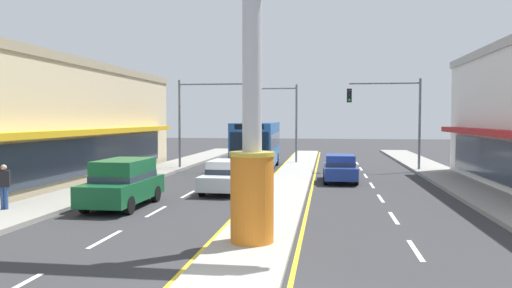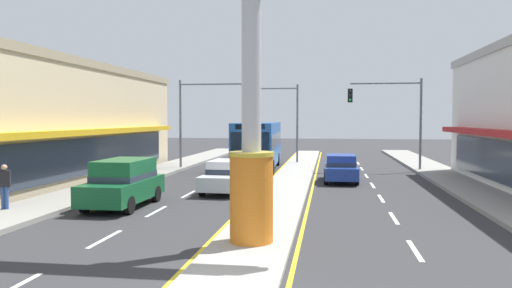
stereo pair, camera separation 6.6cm
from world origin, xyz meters
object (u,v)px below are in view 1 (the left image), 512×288
(bus_near_right_lane, at_px, (258,143))
(traffic_light_right_side, at_px, (393,108))
(storefront_left, at_px, (23,121))
(traffic_light_left_side, at_px, (204,108))
(sedan_far_right_lane, at_px, (340,168))
(sedan_mid_left_lane, at_px, (227,176))
(pedestrian_near_kerb, at_px, (4,184))
(district_sign, at_px, (252,72))
(suv_near_left_lane, at_px, (123,182))
(traffic_light_median_far, at_px, (277,110))

(bus_near_right_lane, bearing_deg, traffic_light_right_side, -0.79)
(storefront_left, relative_size, traffic_light_left_side, 4.23)
(sedan_far_right_lane, bearing_deg, sedan_mid_left_lane, -139.53)
(pedestrian_near_kerb, bearing_deg, district_sign, -18.94)
(traffic_light_right_side, distance_m, sedan_mid_left_lane, 14.51)
(district_sign, relative_size, sedan_far_right_lane, 2.04)
(suv_near_left_lane, bearing_deg, district_sign, -41.91)
(district_sign, height_order, storefront_left, district_sign)
(traffic_light_median_far, bearing_deg, pedestrian_near_kerb, -109.89)
(sedan_mid_left_lane, xyz_separation_m, pedestrian_near_kerb, (-7.04, -6.59, 0.33))
(district_sign, xyz_separation_m, sedan_mid_left_lane, (-2.75, 9.96, -4.00))
(district_sign, bearing_deg, traffic_light_left_side, 107.68)
(pedestrian_near_kerb, bearing_deg, traffic_light_median_far, 70.11)
(storefront_left, distance_m, traffic_light_left_side, 11.34)
(suv_near_left_lane, relative_size, sedan_mid_left_lane, 1.05)
(sedan_far_right_lane, bearing_deg, storefront_left, -173.87)
(storefront_left, bearing_deg, sedan_far_right_lane, 6.13)
(bus_near_right_lane, relative_size, sedan_mid_left_lane, 2.58)
(traffic_light_right_side, relative_size, bus_near_right_lane, 0.55)
(traffic_light_right_side, xyz_separation_m, bus_near_right_lane, (-9.09, 0.13, -2.38))
(pedestrian_near_kerb, bearing_deg, sedan_far_right_lane, 41.98)
(traffic_light_left_side, height_order, suv_near_left_lane, traffic_light_left_side)
(traffic_light_left_side, distance_m, traffic_light_right_side, 12.70)
(bus_near_right_lane, height_order, suv_near_left_lane, bus_near_right_lane)
(sedan_far_right_lane, bearing_deg, bus_near_right_lane, 131.55)
(storefront_left, bearing_deg, bus_near_right_lane, 33.34)
(storefront_left, relative_size, sedan_far_right_lane, 6.07)
(district_sign, distance_m, traffic_light_left_side, 20.87)
(traffic_light_right_side, height_order, traffic_light_median_far, same)
(storefront_left, distance_m, traffic_light_median_far, 18.30)
(traffic_light_median_far, height_order, pedestrian_near_kerb, traffic_light_median_far)
(sedan_mid_left_lane, bearing_deg, traffic_light_left_side, 109.89)
(traffic_light_median_far, relative_size, sedan_far_right_lane, 1.43)
(traffic_light_left_side, xyz_separation_m, suv_near_left_lane, (0.29, -14.44, -3.26))
(storefront_left, xyz_separation_m, suv_near_left_lane, (9.05, -7.30, -2.41))
(traffic_light_left_side, distance_m, bus_near_right_lane, 4.41)
(traffic_light_left_side, bearing_deg, storefront_left, -140.82)
(sedan_mid_left_lane, distance_m, pedestrian_near_kerb, 9.66)
(storefront_left, height_order, suv_near_left_lane, storefront_left)
(traffic_light_left_side, relative_size, traffic_light_right_side, 1.00)
(district_sign, bearing_deg, bus_near_right_lane, 97.51)
(district_sign, bearing_deg, traffic_light_right_side, 73.00)
(traffic_light_left_side, bearing_deg, traffic_light_median_far, 50.49)
(traffic_light_median_far, height_order, suv_near_left_lane, traffic_light_median_far)
(traffic_light_left_side, distance_m, traffic_light_median_far, 7.06)
(suv_near_left_lane, height_order, pedestrian_near_kerb, suv_near_left_lane)
(storefront_left, xyz_separation_m, traffic_light_median_far, (13.26, 12.59, 0.80))
(suv_near_left_lane, bearing_deg, bus_near_right_lane, 77.92)
(sedan_far_right_lane, bearing_deg, suv_near_left_lane, -133.69)
(bus_near_right_lane, xyz_separation_m, sedan_mid_left_lane, (0.00, -10.90, -1.08))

